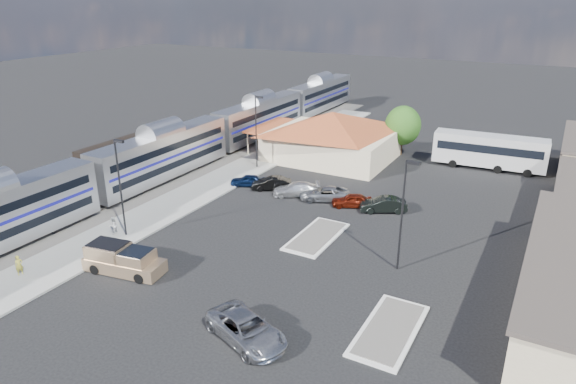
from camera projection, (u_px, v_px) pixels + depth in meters
The scene contains 23 objects.
ground at pixel (267, 236), 45.76m from camera, with size 280.00×280.00×0.00m, color black.
railbed at pixel (151, 173), 61.69m from camera, with size 16.00×100.00×0.12m, color #4C4944.
platform at pixel (201, 191), 56.01m from camera, with size 5.50×92.00×0.18m, color gray.
passenger_train at pixel (163, 156), 58.63m from camera, with size 3.00×104.00×5.55m.
freight_cars at pixel (130, 155), 62.20m from camera, with size 2.80×46.00×4.00m.
station_depot at pixel (331, 135), 66.29m from camera, with size 18.35×12.24×6.20m.
traffic_island_south at pixel (317, 236), 45.56m from camera, with size 3.30×7.50×0.21m.
traffic_island_north at pixel (389, 330), 32.90m from camera, with size 3.30×7.50×0.21m.
lamp_plat_s at pixel (120, 180), 43.81m from camera, with size 1.08×0.25×9.00m.
lamp_plat_n at pixel (257, 126), 61.79m from camera, with size 1.08×0.25×9.00m.
lamp_lot at pixel (404, 207), 38.41m from camera, with size 1.08×0.25×9.00m.
tree_depot at pixel (403, 125), 67.48m from camera, with size 4.71×4.71×6.63m.
pickup_truck at pixel (124, 260), 39.56m from camera, with size 6.55×3.24×2.17m.
suv at pixel (246, 329), 31.78m from camera, with size 2.77×6.02×1.67m, color #9D9FA5.
coach_bus at pixel (489, 150), 62.62m from camera, with size 13.26×3.64×4.21m.
person_a at pixel (19, 265), 38.94m from camera, with size 0.58×0.38×1.59m, color gold.
person_b at pixel (113, 225), 45.63m from camera, with size 0.77×0.60×1.59m, color silver.
parked_car_a at pixel (248, 180), 57.54m from camera, with size 1.55×3.85×1.31m, color #0C1D3F.
parked_car_b at pixel (272, 183), 56.44m from camera, with size 1.53×4.40×1.45m, color black.
parked_car_c at pixel (296, 189), 54.76m from camera, with size 2.04×5.01×1.45m, color silver.
parked_car_d at pixel (324, 194), 53.57m from camera, with size 2.42×5.24×1.46m, color gray.
parked_car_e at pixel (352, 200), 51.90m from camera, with size 1.64×4.06×1.38m, color maroon.
parked_car_f at pixel (383, 205), 50.69m from camera, with size 1.61×4.60×1.52m, color black.
Camera 1 is at (21.50, -35.23, 20.25)m, focal length 32.00 mm.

